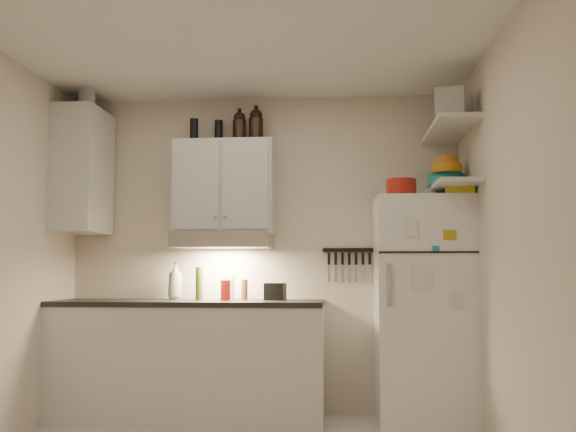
{
  "coord_description": "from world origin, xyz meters",
  "views": [
    {
      "loc": [
        0.62,
        -3.76,
        1.14
      ],
      "look_at": [
        0.25,
        0.9,
        1.55
      ],
      "focal_mm": 40.0,
      "sensor_mm": 36.0,
      "label": 1
    }
  ],
  "objects": [
    {
      "name": "upper_cabinet",
      "position": [
        -0.3,
        1.33,
        1.83
      ],
      "size": [
        0.8,
        0.33,
        0.75
      ],
      "primitive_type": "cube",
      "color": "silver",
      "rests_on": "back_wall"
    },
    {
      "name": "countertop",
      "position": [
        -0.55,
        1.2,
        0.9
      ],
      "size": [
        2.1,
        0.62,
        0.04
      ],
      "primitive_type": "cube",
      "color": "black",
      "rests_on": "base_cabinet"
    },
    {
      "name": "knife_strip",
      "position": [
        0.7,
        1.49,
        1.32
      ],
      "size": [
        0.42,
        0.02,
        0.03
      ],
      "primitive_type": "cube",
      "color": "black",
      "rests_on": "back_wall"
    },
    {
      "name": "vinegar_bottle",
      "position": [
        -0.5,
        1.33,
        1.05
      ],
      "size": [
        0.06,
        0.06,
        0.26
      ],
      "primitive_type": "cylinder",
      "rotation": [
        0.0,
        0.0,
        -0.21
      ],
      "color": "black",
      "rests_on": "countertop"
    },
    {
      "name": "tin_a",
      "position": [
        1.52,
        0.99,
        2.32
      ],
      "size": [
        0.21,
        0.19,
        0.21
      ],
      "primitive_type": "cube",
      "rotation": [
        0.0,
        0.0,
        0.01
      ],
      "color": "#AAAAAD",
      "rests_on": "shelf_hi"
    },
    {
      "name": "stock_pot",
      "position": [
        1.53,
        1.28,
        2.3
      ],
      "size": [
        0.28,
        0.28,
        0.18
      ],
      "primitive_type": "cylinder",
      "rotation": [
        0.0,
        0.0,
        -0.16
      ],
      "color": "silver",
      "rests_on": "shelf_hi"
    },
    {
      "name": "clear_bottle",
      "position": [
        -0.25,
        1.36,
        1.01
      ],
      "size": [
        0.07,
        0.07,
        0.18
      ],
      "primitive_type": "cylinder",
      "rotation": [
        0.0,
        0.0,
        -0.27
      ],
      "color": "silver",
      "rests_on": "countertop"
    },
    {
      "name": "caddy",
      "position": [
        0.12,
        1.28,
        0.99
      ],
      "size": [
        0.17,
        0.14,
        0.13
      ],
      "primitive_type": "cube",
      "rotation": [
        0.0,
        0.0,
        -0.18
      ],
      "color": "black",
      "rests_on": "countertop"
    },
    {
      "name": "spice_jar",
      "position": [
        1.33,
        1.06,
        1.75
      ],
      "size": [
        0.08,
        0.08,
        0.1
      ],
      "primitive_type": "cylinder",
      "rotation": [
        0.0,
        0.0,
        0.43
      ],
      "color": "silver",
      "rests_on": "fridge"
    },
    {
      "name": "book_stack",
      "position": [
        1.51,
        0.94,
        1.74
      ],
      "size": [
        0.25,
        0.29,
        0.09
      ],
      "primitive_type": "cube",
      "rotation": [
        0.0,
        0.0,
        -0.21
      ],
      "color": "#AF9515",
      "rests_on": "fridge"
    },
    {
      "name": "shelf_hi",
      "position": [
        1.45,
        1.02,
        2.2
      ],
      "size": [
        0.3,
        0.95,
        0.03
      ],
      "primitive_type": "cube",
      "color": "silver",
      "rests_on": "right_wall"
    },
    {
      "name": "bowl_yellow",
      "position": [
        1.44,
        1.13,
        1.98
      ],
      "size": [
        0.18,
        0.18,
        0.06
      ],
      "primitive_type": "cylinder",
      "color": "#BD6E21",
      "rests_on": "bowl_orange"
    },
    {
      "name": "right_wall",
      "position": [
        1.61,
        0.0,
        1.3
      ],
      "size": [
        0.02,
        3.0,
        2.6
      ],
      "primitive_type": "cube",
      "color": "beige",
      "rests_on": "ground"
    },
    {
      "name": "base_cabinet",
      "position": [
        -0.55,
        1.2,
        0.44
      ],
      "size": [
        2.1,
        0.6,
        0.88
      ],
      "primitive_type": "cube",
      "color": "silver",
      "rests_on": "floor"
    },
    {
      "name": "thermos_b",
      "position": [
        -0.56,
        1.34,
        2.3
      ],
      "size": [
        0.07,
        0.07,
        0.2
      ],
      "primitive_type": "cylinder",
      "rotation": [
        0.0,
        0.0,
        0.1
      ],
      "color": "black",
      "rests_on": "upper_cabinet"
    },
    {
      "name": "dutch_oven",
      "position": [
        1.09,
        1.03,
        1.76
      ],
      "size": [
        0.26,
        0.26,
        0.13
      ],
      "primitive_type": "cylinder",
      "rotation": [
        0.0,
        0.0,
        0.16
      ],
      "color": "#AB2014",
      "rests_on": "fridge"
    },
    {
      "name": "shelf_lo",
      "position": [
        1.45,
        1.02,
        1.76
      ],
      "size": [
        0.3,
        0.95,
        0.03
      ],
      "primitive_type": "cube",
      "color": "silver",
      "rests_on": "right_wall"
    },
    {
      "name": "ceiling",
      "position": [
        0.0,
        0.0,
        2.61
      ],
      "size": [
        3.2,
        3.0,
        0.02
      ],
      "primitive_type": "cube",
      "color": "silver",
      "rests_on": "ground"
    },
    {
      "name": "soap_bottle",
      "position": [
        -0.7,
        1.35,
        1.09
      ],
      "size": [
        0.17,
        0.17,
        0.34
      ],
      "primitive_type": "imported",
      "rotation": [
        0.0,
        0.0,
        0.4
      ],
      "color": "silver",
      "rests_on": "countertop"
    },
    {
      "name": "red_jar",
      "position": [
        -0.26,
        1.2,
        1.0
      ],
      "size": [
        0.09,
        0.09,
        0.16
      ],
      "primitive_type": "cylinder",
      "rotation": [
        0.0,
        0.0,
        -0.17
      ],
      "color": "#AB2014",
      "rests_on": "countertop"
    },
    {
      "name": "growler_a",
      "position": [
        -0.19,
        1.35,
        2.33
      ],
      "size": [
        0.14,
        0.14,
        0.26
      ],
      "primitive_type": null,
      "rotation": [
        0.0,
        0.0,
        -0.29
      ],
      "color": "black",
      "rests_on": "upper_cabinet"
    },
    {
      "name": "growler_b",
      "position": [
        -0.05,
        1.37,
        2.34
      ],
      "size": [
        0.15,
        0.15,
        0.28
      ],
      "primitive_type": null,
      "rotation": [
        0.0,
        0.0,
        -0.3
      ],
      "color": "black",
      "rests_on": "upper_cabinet"
    },
    {
      "name": "bowl_teal",
      "position": [
        1.45,
        1.21,
        1.83
      ],
      "size": [
        0.28,
        0.28,
        0.11
      ],
      "primitive_type": "cylinder",
      "color": "teal",
      "rests_on": "shelf_lo"
    },
    {
      "name": "oil_bottle",
      "position": [
        -0.48,
        1.22,
        1.05
      ],
      "size": [
        0.05,
        0.05,
        0.26
      ],
      "primitive_type": "cylinder",
      "rotation": [
        0.0,
        0.0,
        0.05
      ],
      "color": "#435816",
      "rests_on": "countertop"
    },
    {
      "name": "side_jar",
      "position": [
        -1.41,
        1.19,
        2.54
      ],
      "size": [
        0.18,
        0.18,
        0.18
      ],
      "primitive_type": "cylinder",
      "rotation": [
        0.0,
        0.0,
        0.38
      ],
      "color": "silver",
      "rests_on": "side_cabinet"
    },
    {
      "name": "back_wall",
      "position": [
        0.0,
        1.51,
        1.3
      ],
      "size": [
        3.2,
        0.02,
        2.6
      ],
      "primitive_type": "cube",
      "color": "beige",
      "rests_on": "ground"
    },
    {
      "name": "tin_b",
      "position": [
        1.4,
        0.7,
        2.31
      ],
      "size": [
        0.23,
        0.23,
        0.2
      ],
      "primitive_type": "cube",
      "rotation": [
        0.0,
        0.0,
        -0.18
      ],
      "color": "#AAAAAD",
      "rests_on": "shelf_hi"
    },
    {
      "name": "range_hood",
      "position": [
        -0.3,
        1.27,
        1.39
      ],
      "size": [
        0.76,
        0.46,
        0.12
      ],
      "primitive_type": "cube",
      "color": "silver",
      "rests_on": "back_wall"
    },
    {
      "name": "thermos_a",
      "position": [
        -0.37,
        1.41,
        2.3
      ],
      "size": [
        0.08,
        0.08,
        0.2
      ],
      "primitive_type": "cylinder",
      "rotation": [
        0.0,
        0.0,
        -0.26
      ],
      "color": "black",
      "rests_on": "upper_cabinet"
    },
    {
      "name": "side_cabinet",
      "position": [
        -1.44,
        1.2,
        1.95
      ],
      "size": [
        0.33,
        0.55,
        1.0
      ],
      "primitive_type": "cube",
      "color": "silver",
      "rests_on": "left_wall"
    },
    {
      "name": "fridge",
      "position": [
        1.25,
        1.16,
        0.85
      ],
      "size": [
        0.7,
        0.68,
        1.7
      ],
      "primitive_type": "cube",
      "color": "white",
      "rests_on": "floor"
    },
    {
      "name": "plates",
      "position": [
        1.4,
        1.0,
        1.8
      ],
      "size": [
        0.28,
        0.28,
        0.06
      ],
      "primitive_type": "cylinder",
      "rotation": [
        0.0,
        0.0,
        -0.24
      ],
      "color": "teal",
      "rests_on": "shelf_lo"
    },
    {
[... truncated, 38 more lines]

